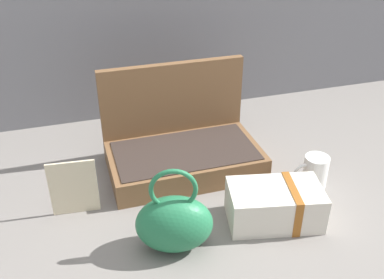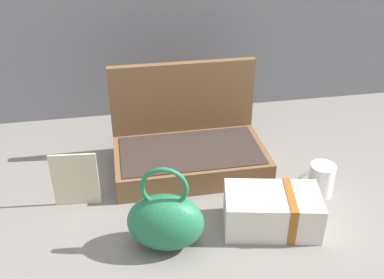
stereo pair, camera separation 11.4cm
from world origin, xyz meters
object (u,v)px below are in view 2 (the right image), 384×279
(teal_pouch_handbag, at_px, (165,221))
(coffee_mug, at_px, (320,180))
(info_card_left, at_px, (75,180))
(cream_toiletry_bag, at_px, (273,211))
(open_suitcase, at_px, (188,146))

(teal_pouch_handbag, height_order, coffee_mug, teal_pouch_handbag)
(info_card_left, bearing_deg, cream_toiletry_bag, -15.14)
(teal_pouch_handbag, relative_size, cream_toiletry_bag, 0.88)
(coffee_mug, bearing_deg, open_suitcase, 147.48)
(open_suitcase, bearing_deg, coffee_mug, -32.52)
(teal_pouch_handbag, bearing_deg, coffee_mug, 15.69)
(cream_toiletry_bag, distance_m, coffee_mug, 0.21)
(open_suitcase, distance_m, teal_pouch_handbag, 0.36)
(cream_toiletry_bag, height_order, coffee_mug, cream_toiletry_bag)
(teal_pouch_handbag, height_order, cream_toiletry_bag, teal_pouch_handbag)
(open_suitcase, bearing_deg, info_card_left, -157.82)
(open_suitcase, xyz_separation_m, coffee_mug, (0.34, -0.22, -0.02))
(teal_pouch_handbag, bearing_deg, cream_toiletry_bag, 4.30)
(coffee_mug, height_order, info_card_left, info_card_left)
(cream_toiletry_bag, bearing_deg, open_suitcase, 116.72)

